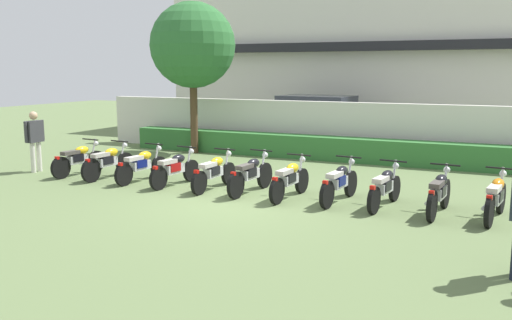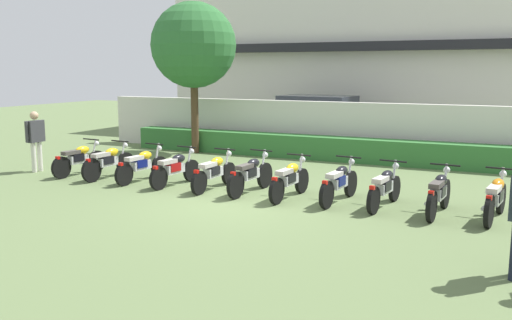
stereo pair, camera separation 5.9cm
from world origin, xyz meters
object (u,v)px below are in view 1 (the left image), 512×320
Objects in this scene: motorcycle_in_row_7 at (339,182)px; motorcycle_in_row_9 at (439,193)px; parked_car at (320,121)px; motorcycle_in_row_3 at (175,168)px; motorcycle_in_row_10 at (496,197)px; motorcycle_in_row_6 at (290,179)px; tree_near_inspector at (193,46)px; motorcycle_in_row_5 at (251,174)px; motorcycle_in_row_2 at (141,165)px; motorcycle_in_row_1 at (108,162)px; motorcycle_in_row_4 at (214,172)px; inspector_person at (35,136)px; motorcycle_in_row_0 at (78,159)px; motorcycle_in_row_8 at (385,187)px.

motorcycle_in_row_9 is at bearing -88.24° from motorcycle_in_row_7.
parked_car reaches higher than motorcycle_in_row_3.
motorcycle_in_row_10 is at bearing -85.96° from motorcycle_in_row_7.
tree_near_inspector is at bearing 52.73° from motorcycle_in_row_6.
motorcycle_in_row_5 is (4.47, -4.84, -3.21)m from tree_near_inspector.
motorcycle_in_row_6 is at bearing -85.71° from motorcycle_in_row_2.
motorcycle_in_row_2 is at bearing 92.86° from motorcycle_in_row_6.
tree_near_inspector is 10.54m from motorcycle_in_row_9.
motorcycle_in_row_1 is 3.22m from motorcycle_in_row_4.
motorcycle_in_row_0 is at bearing 5.42° from inspector_person.
motorcycle_in_row_2 is 4.16m from motorcycle_in_row_6.
inspector_person reaches higher than motorcycle_in_row_8.
motorcycle_in_row_7 is at bearing 90.61° from motorcycle_in_row_9.
parked_car reaches higher than inspector_person.
inspector_person is (-2.47, -0.11, 0.57)m from motorcycle_in_row_1.
inspector_person reaches higher than motorcycle_in_row_7.
motorcycle_in_row_6 reaches higher than motorcycle_in_row_2.
motorcycle_in_row_3 is 1.10m from motorcycle_in_row_4.
tree_near_inspector is at bearing 33.53° from motorcycle_in_row_3.
motorcycle_in_row_8 is at bearing -56.95° from parked_car.
motorcycle_in_row_6 is at bearing -91.22° from motorcycle_in_row_5.
motorcycle_in_row_8 is (4.10, -0.00, 0.00)m from motorcycle_in_row_4.
motorcycle_in_row_6 is (1.03, -0.11, -0.01)m from motorcycle_in_row_5.
motorcycle_in_row_8 is at bearing -86.95° from motorcycle_in_row_4.
tree_near_inspector is at bearing 66.25° from inspector_person.
motorcycle_in_row_4 is 3.11m from motorcycle_in_row_7.
motorcycle_in_row_1 is (0.29, -4.86, -3.21)m from tree_near_inspector.
motorcycle_in_row_9 reaches higher than motorcycle_in_row_7.
motorcycle_in_row_9 reaches higher than motorcycle_in_row_10.
motorcycle_in_row_4 is at bearing -84.63° from motorcycle_in_row_0.
motorcycle_in_row_9 is (7.37, -0.17, 0.01)m from motorcycle_in_row_2.
motorcycle_in_row_1 is (1.04, -0.02, 0.01)m from motorcycle_in_row_0.
tree_near_inspector is 7.33m from motorcycle_in_row_5.
motorcycle_in_row_2 is at bearing -83.78° from motorcycle_in_row_0.
motorcycle_in_row_1 is 9.46m from motorcycle_in_row_10.
motorcycle_in_row_9 is at bearing -86.02° from motorcycle_in_row_6.
motorcycle_in_row_2 is 0.98× the size of motorcycle_in_row_7.
motorcycle_in_row_7 is at bearing -86.41° from motorcycle_in_row_4.
motorcycle_in_row_5 is (1.14, -8.49, -0.48)m from parked_car.
motorcycle_in_row_7 is (3.11, 0.03, 0.01)m from motorcycle_in_row_4.
motorcycle_in_row_5 is 1.07× the size of motorcycle_in_row_10.
motorcycle_in_row_1 is 0.99× the size of motorcycle_in_row_8.
parked_car is at bearing 44.71° from motorcycle_in_row_10.
inspector_person is at bearing 101.05° from motorcycle_in_row_0.
motorcycle_in_row_9 reaches higher than motorcycle_in_row_4.
motorcycle_in_row_10 is at bearing -26.89° from tree_near_inspector.
inspector_person reaches higher than motorcycle_in_row_6.
motorcycle_in_row_1 is 2.12m from motorcycle_in_row_3.
parked_car is at bearing 1.07° from motorcycle_in_row_3.
parked_car is at bearing 47.59° from tree_near_inspector.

